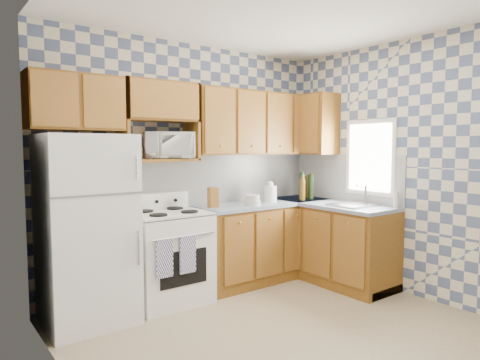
# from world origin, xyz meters

# --- Properties ---
(floor) EXTENTS (3.40, 3.40, 0.00)m
(floor) POSITION_xyz_m (0.00, 0.00, 0.00)
(floor) COLOR #8F7A5B
(floor) RESTS_ON ground
(back_wall) EXTENTS (3.40, 0.02, 2.70)m
(back_wall) POSITION_xyz_m (0.00, 1.60, 1.35)
(back_wall) COLOR slate
(back_wall) RESTS_ON ground
(right_wall) EXTENTS (0.02, 3.20, 2.70)m
(right_wall) POSITION_xyz_m (1.70, 0.00, 1.35)
(right_wall) COLOR slate
(right_wall) RESTS_ON ground
(backsplash_back) EXTENTS (2.60, 0.02, 0.56)m
(backsplash_back) POSITION_xyz_m (0.40, 1.59, 1.20)
(backsplash_back) COLOR white
(backsplash_back) RESTS_ON back_wall
(backsplash_right) EXTENTS (0.02, 1.60, 0.56)m
(backsplash_right) POSITION_xyz_m (1.69, 0.80, 1.20)
(backsplash_right) COLOR white
(backsplash_right) RESTS_ON right_wall
(refrigerator) EXTENTS (0.75, 0.70, 1.68)m
(refrigerator) POSITION_xyz_m (-1.27, 1.25, 0.84)
(refrigerator) COLOR white
(refrigerator) RESTS_ON floor
(stove_body) EXTENTS (0.76, 0.65, 0.90)m
(stove_body) POSITION_xyz_m (-0.47, 1.28, 0.45)
(stove_body) COLOR white
(stove_body) RESTS_ON floor
(cooktop) EXTENTS (0.76, 0.65, 0.02)m
(cooktop) POSITION_xyz_m (-0.47, 1.28, 0.91)
(cooktop) COLOR silver
(cooktop) RESTS_ON stove_body
(backguard) EXTENTS (0.76, 0.08, 0.17)m
(backguard) POSITION_xyz_m (-0.47, 1.55, 1.00)
(backguard) COLOR white
(backguard) RESTS_ON cooktop
(dish_towel_left) EXTENTS (0.17, 0.02, 0.36)m
(dish_towel_left) POSITION_xyz_m (-0.68, 0.93, 0.55)
(dish_towel_left) COLOR navy
(dish_towel_left) RESTS_ON stove_body
(dish_towel_right) EXTENTS (0.17, 0.02, 0.36)m
(dish_towel_right) POSITION_xyz_m (-0.44, 0.93, 0.55)
(dish_towel_right) COLOR navy
(dish_towel_right) RESTS_ON stove_body
(base_cabinets_back) EXTENTS (1.75, 0.60, 0.88)m
(base_cabinets_back) POSITION_xyz_m (0.82, 1.30, 0.44)
(base_cabinets_back) COLOR brown
(base_cabinets_back) RESTS_ON floor
(base_cabinets_right) EXTENTS (0.60, 1.60, 0.88)m
(base_cabinets_right) POSITION_xyz_m (1.40, 0.80, 0.44)
(base_cabinets_right) COLOR brown
(base_cabinets_right) RESTS_ON floor
(countertop_back) EXTENTS (1.77, 0.63, 0.04)m
(countertop_back) POSITION_xyz_m (0.82, 1.30, 0.90)
(countertop_back) COLOR gray
(countertop_back) RESTS_ON base_cabinets_back
(countertop_right) EXTENTS (0.63, 1.60, 0.04)m
(countertop_right) POSITION_xyz_m (1.40, 0.80, 0.90)
(countertop_right) COLOR gray
(countertop_right) RESTS_ON base_cabinets_right
(upper_cabinets_back) EXTENTS (1.75, 0.33, 0.74)m
(upper_cabinets_back) POSITION_xyz_m (0.82, 1.44, 1.85)
(upper_cabinets_back) COLOR brown
(upper_cabinets_back) RESTS_ON back_wall
(upper_cabinets_fridge) EXTENTS (0.82, 0.33, 0.50)m
(upper_cabinets_fridge) POSITION_xyz_m (-1.29, 1.44, 1.97)
(upper_cabinets_fridge) COLOR brown
(upper_cabinets_fridge) RESTS_ON back_wall
(upper_cabinets_right) EXTENTS (0.33, 0.70, 0.74)m
(upper_cabinets_right) POSITION_xyz_m (1.53, 1.25, 1.85)
(upper_cabinets_right) COLOR brown
(upper_cabinets_right) RESTS_ON right_wall
(microwave_shelf) EXTENTS (0.80, 0.33, 0.03)m
(microwave_shelf) POSITION_xyz_m (-0.47, 1.44, 1.44)
(microwave_shelf) COLOR brown
(microwave_shelf) RESTS_ON back_wall
(microwave) EXTENTS (0.57, 0.46, 0.27)m
(microwave) POSITION_xyz_m (-0.37, 1.44, 1.59)
(microwave) COLOR white
(microwave) RESTS_ON microwave_shelf
(sink) EXTENTS (0.48, 0.40, 0.03)m
(sink) POSITION_xyz_m (1.40, 0.45, 0.93)
(sink) COLOR #B7B7BC
(sink) RESTS_ON countertop_right
(window) EXTENTS (0.02, 0.66, 0.86)m
(window) POSITION_xyz_m (1.69, 0.45, 1.45)
(window) COLOR white
(window) RESTS_ON right_wall
(bottle_0) EXTENTS (0.07, 0.07, 0.32)m
(bottle_0) POSITION_xyz_m (1.35, 1.20, 1.08)
(bottle_0) COLOR black
(bottle_0) RESTS_ON countertop_back
(bottle_1) EXTENTS (0.07, 0.07, 0.30)m
(bottle_1) POSITION_xyz_m (1.45, 1.14, 1.07)
(bottle_1) COLOR black
(bottle_1) RESTS_ON countertop_back
(bottle_2) EXTENTS (0.07, 0.07, 0.28)m
(bottle_2) POSITION_xyz_m (1.50, 1.24, 1.06)
(bottle_2) COLOR #513A12
(bottle_2) RESTS_ON countertop_back
(bottle_3) EXTENTS (0.07, 0.07, 0.26)m
(bottle_3) POSITION_xyz_m (1.28, 1.12, 1.05)
(bottle_3) COLOR #513A12
(bottle_3) RESTS_ON countertop_back
(knife_block) EXTENTS (0.11, 0.11, 0.21)m
(knife_block) POSITION_xyz_m (0.09, 1.28, 1.03)
(knife_block) COLOR brown
(knife_block) RESTS_ON countertop_back
(electric_kettle) EXTENTS (0.15, 0.15, 0.19)m
(electric_kettle) POSITION_xyz_m (0.87, 1.25, 1.02)
(electric_kettle) COLOR white
(electric_kettle) RESTS_ON countertop_back
(food_containers) EXTENTS (0.18, 0.18, 0.12)m
(food_containers) POSITION_xyz_m (0.51, 1.13, 0.98)
(food_containers) COLOR beige
(food_containers) RESTS_ON countertop_back
(soap_bottle) EXTENTS (0.06, 0.06, 0.17)m
(soap_bottle) POSITION_xyz_m (1.62, 0.06, 1.01)
(soap_bottle) COLOR beige
(soap_bottle) RESTS_ON countertop_right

